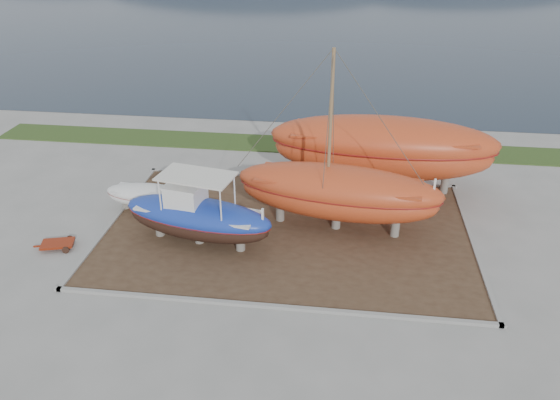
% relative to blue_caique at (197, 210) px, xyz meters
% --- Properties ---
extents(ground, '(140.00, 140.00, 0.00)m').
position_rel_blue_caique_xyz_m(ground, '(4.12, -2.35, -1.86)').
color(ground, gray).
rests_on(ground, ground).
extents(dirt_patch, '(18.00, 12.00, 0.06)m').
position_rel_blue_caique_xyz_m(dirt_patch, '(4.12, 1.65, -1.83)').
color(dirt_patch, '#422D1E').
rests_on(dirt_patch, ground).
extents(curb_frame, '(18.60, 12.60, 0.15)m').
position_rel_blue_caique_xyz_m(curb_frame, '(4.12, 1.65, -1.78)').
color(curb_frame, gray).
rests_on(curb_frame, ground).
extents(grass_strip, '(44.00, 3.00, 0.08)m').
position_rel_blue_caique_xyz_m(grass_strip, '(4.12, 13.15, -1.82)').
color(grass_strip, '#284219').
rests_on(grass_strip, ground).
extents(sea, '(260.00, 100.00, 0.04)m').
position_rel_blue_caique_xyz_m(sea, '(4.12, 67.65, -1.86)').
color(sea, '#1C2838').
rests_on(sea, ground).
extents(blue_caique, '(7.77, 3.71, 3.60)m').
position_rel_blue_caique_xyz_m(blue_caique, '(0.00, 0.00, 0.00)').
color(blue_caique, '#1B39A9').
rests_on(blue_caique, dirt_patch).
extents(white_dinghy, '(4.74, 2.06, 1.39)m').
position_rel_blue_caique_xyz_m(white_dinghy, '(-3.52, 2.84, -1.10)').
color(white_dinghy, white).
rests_on(white_dinghy, dirt_patch).
extents(orange_sailboat, '(10.55, 4.42, 9.03)m').
position_rel_blue_caique_xyz_m(orange_sailboat, '(6.55, 2.24, 2.72)').
color(orange_sailboat, '#B63E1C').
rests_on(orange_sailboat, dirt_patch).
extents(orange_bare_hull, '(12.89, 4.40, 4.17)m').
position_rel_blue_caique_xyz_m(orange_bare_hull, '(8.85, 7.09, 0.29)').
color(orange_bare_hull, '#B63E1C').
rests_on(orange_bare_hull, dirt_patch).
extents(red_trailer, '(2.44, 1.67, 0.32)m').
position_rel_blue_caique_xyz_m(red_trailer, '(-6.64, -1.31, -1.70)').
color(red_trailer, maroon).
rests_on(red_trailer, ground).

